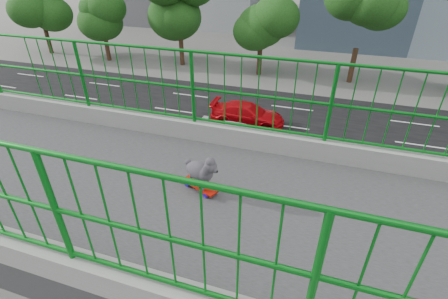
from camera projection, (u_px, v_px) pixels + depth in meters
road at (278, 149)px, 18.30m from camera, size 18.00×90.00×0.02m
footbridge at (167, 277)px, 5.03m from camera, size 3.00×24.00×7.00m
railing at (152, 175)px, 3.99m from camera, size 3.00×24.00×1.42m
street_trees at (323, 23)px, 26.12m from camera, size 5.30×60.40×7.26m
skateboard at (200, 186)px, 4.05m from camera, size 0.34×0.53×0.07m
poodle at (201, 170)px, 3.90m from camera, size 0.34×0.51×0.45m
car_0 at (191, 211)px, 12.89m from camera, size 1.63×4.06×1.38m
car_1 at (303, 184)px, 14.40m from camera, size 1.49×4.26×1.40m
car_2 at (121, 120)px, 20.06m from camera, size 2.17×4.70×1.31m
car_3 at (247, 114)px, 20.70m from camera, size 1.94×4.78×1.39m
car_6 at (299, 182)px, 14.42m from camera, size 2.57×5.57×1.55m
car_7 at (240, 138)px, 18.00m from camera, size 2.00×4.92×1.43m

